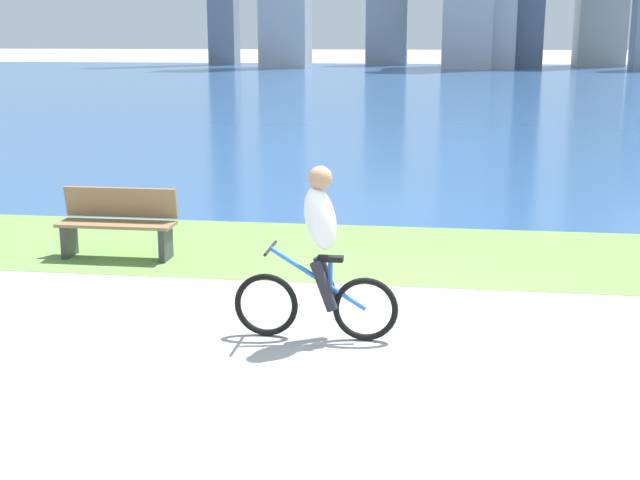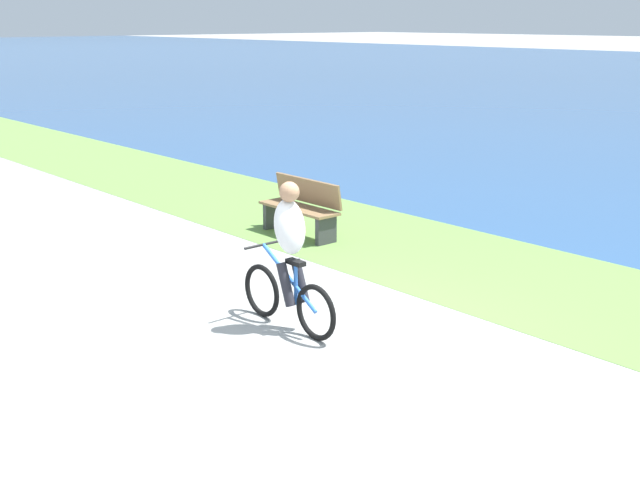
{
  "view_description": "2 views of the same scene",
  "coord_description": "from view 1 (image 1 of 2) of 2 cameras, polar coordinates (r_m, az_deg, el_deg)",
  "views": [
    {
      "loc": [
        0.65,
        -7.84,
        2.83
      ],
      "look_at": [
        -0.53,
        0.43,
        0.83
      ],
      "focal_mm": 48.48,
      "sensor_mm": 36.0,
      "label": 1
    },
    {
      "loc": [
        6.14,
        -5.42,
        3.32
      ],
      "look_at": [
        -0.51,
        0.36,
        0.92
      ],
      "focal_mm": 45.65,
      "sensor_mm": 36.0,
      "label": 2
    }
  ],
  "objects": [
    {
      "name": "cyclist_lead",
      "position": [
        8.05,
        -0.07,
        -0.91
      ],
      "size": [
        1.57,
        0.52,
        1.66
      ],
      "color": "black",
      "rests_on": "ground"
    },
    {
      "name": "bay_water_surface",
      "position": [
        48.88,
        7.47,
        10.05
      ],
      "size": [
        300.0,
        72.19,
        0.0
      ],
      "primitive_type": "cube",
      "color": "#2D568C",
      "rests_on": "ground"
    },
    {
      "name": "ground_plane",
      "position": [
        8.36,
        3.19,
        -6.34
      ],
      "size": [
        300.0,
        300.0,
        0.0
      ],
      "primitive_type": "plane",
      "color": "#9E9E99"
    },
    {
      "name": "bench_near_path",
      "position": [
        11.42,
        -13.2,
        1.09
      ],
      "size": [
        1.5,
        0.47,
        0.9
      ],
      "color": "olive",
      "rests_on": "ground"
    },
    {
      "name": "grass_strip_bayside",
      "position": [
        11.5,
        4.63,
        -0.8
      ],
      "size": [
        120.0,
        3.14,
        0.01
      ],
      "primitive_type": "cube",
      "color": "#6B9947",
      "rests_on": "ground"
    }
  ]
}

